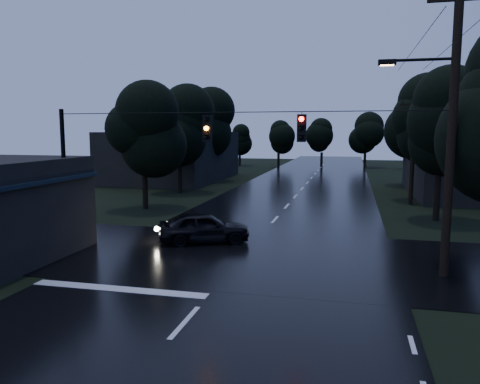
% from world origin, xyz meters
% --- Properties ---
extents(main_road, '(12.00, 120.00, 0.02)m').
position_xyz_m(main_road, '(0.00, 30.00, 0.00)').
color(main_road, black).
rests_on(main_road, ground).
extents(cross_street, '(60.00, 9.00, 0.02)m').
position_xyz_m(cross_street, '(0.00, 12.00, 0.00)').
color(cross_street, black).
rests_on(cross_street, ground).
extents(building_far_right, '(10.00, 14.00, 4.40)m').
position_xyz_m(building_far_right, '(14.00, 34.00, 2.20)').
color(building_far_right, black).
rests_on(building_far_right, ground).
extents(building_far_left, '(10.00, 16.00, 5.00)m').
position_xyz_m(building_far_left, '(-14.00, 40.00, 2.50)').
color(building_far_left, black).
rests_on(building_far_left, ground).
extents(utility_pole_main, '(3.50, 0.30, 10.00)m').
position_xyz_m(utility_pole_main, '(7.41, 11.00, 5.26)').
color(utility_pole_main, black).
rests_on(utility_pole_main, ground).
extents(utility_pole_far, '(2.00, 0.30, 7.50)m').
position_xyz_m(utility_pole_far, '(8.30, 28.00, 3.88)').
color(utility_pole_far, black).
rests_on(utility_pole_far, ground).
extents(anchor_pole_left, '(0.18, 0.18, 6.00)m').
position_xyz_m(anchor_pole_left, '(-7.50, 11.00, 3.00)').
color(anchor_pole_left, black).
rests_on(anchor_pole_left, ground).
extents(span_signals, '(15.00, 0.37, 1.12)m').
position_xyz_m(span_signals, '(0.56, 10.99, 5.24)').
color(span_signals, black).
rests_on(span_signals, ground).
extents(tree_left_a, '(3.92, 3.92, 8.26)m').
position_xyz_m(tree_left_a, '(-9.00, 22.00, 5.24)').
color(tree_left_a, black).
rests_on(tree_left_a, ground).
extents(tree_left_b, '(4.20, 4.20, 8.85)m').
position_xyz_m(tree_left_b, '(-9.60, 30.00, 5.62)').
color(tree_left_b, black).
rests_on(tree_left_b, ground).
extents(tree_left_c, '(4.48, 4.48, 9.44)m').
position_xyz_m(tree_left_c, '(-10.20, 40.00, 5.99)').
color(tree_left_c, black).
rests_on(tree_left_c, ground).
extents(tree_right_a, '(4.20, 4.20, 8.85)m').
position_xyz_m(tree_right_a, '(9.00, 22.00, 5.62)').
color(tree_right_a, black).
rests_on(tree_right_a, ground).
extents(tree_right_b, '(4.48, 4.48, 9.44)m').
position_xyz_m(tree_right_b, '(9.60, 30.00, 5.99)').
color(tree_right_b, black).
rests_on(tree_right_b, ground).
extents(tree_right_c, '(4.76, 4.76, 10.03)m').
position_xyz_m(tree_right_c, '(10.20, 40.00, 6.37)').
color(tree_right_c, black).
rests_on(tree_right_c, ground).
extents(car, '(4.48, 3.15, 1.41)m').
position_xyz_m(car, '(-2.29, 13.84, 0.71)').
color(car, black).
rests_on(car, ground).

